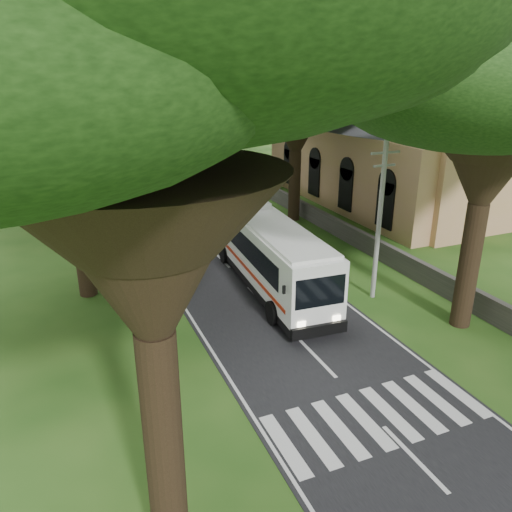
% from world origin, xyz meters
% --- Properties ---
extents(ground, '(140.00, 140.00, 0.00)m').
position_xyz_m(ground, '(0.00, 0.00, 0.00)').
color(ground, '#214915').
rests_on(ground, ground).
extents(road, '(8.00, 120.00, 0.04)m').
position_xyz_m(road, '(0.00, 25.00, 0.01)').
color(road, black).
rests_on(road, ground).
extents(crosswalk, '(8.00, 3.00, 0.01)m').
position_xyz_m(crosswalk, '(0.00, -2.00, 0.00)').
color(crosswalk, silver).
rests_on(crosswalk, ground).
extents(property_wall, '(0.35, 50.00, 1.20)m').
position_xyz_m(property_wall, '(9.00, 24.00, 0.60)').
color(property_wall, '#383533').
rests_on(property_wall, ground).
extents(church, '(14.00, 24.00, 11.60)m').
position_xyz_m(church, '(17.86, 21.55, 4.91)').
color(church, tan).
rests_on(church, ground).
extents(pole_near, '(1.60, 0.24, 8.00)m').
position_xyz_m(pole_near, '(5.50, 6.00, 4.18)').
color(pole_near, gray).
rests_on(pole_near, ground).
extents(pole_mid, '(1.60, 0.24, 8.00)m').
position_xyz_m(pole_mid, '(5.50, 26.00, 4.18)').
color(pole_mid, gray).
rests_on(pole_mid, ground).
extents(pole_far, '(1.60, 0.24, 8.00)m').
position_xyz_m(pole_far, '(5.50, 46.00, 4.18)').
color(pole_far, gray).
rests_on(pole_far, ground).
extents(tree_l_near, '(12.44, 12.44, 15.04)m').
position_xyz_m(tree_l_near, '(-7.50, -4.00, 12.17)').
color(tree_l_near, black).
rests_on(tree_l_near, ground).
extents(tree_l_mida, '(14.28, 14.28, 14.46)m').
position_xyz_m(tree_l_mida, '(-8.00, 12.00, 11.31)').
color(tree_l_mida, black).
rests_on(tree_l_mida, ground).
extents(tree_l_midb, '(12.71, 12.71, 15.12)m').
position_xyz_m(tree_l_midb, '(-7.50, 30.00, 12.21)').
color(tree_l_midb, black).
rests_on(tree_l_midb, ground).
extents(tree_l_far, '(14.76, 14.76, 14.21)m').
position_xyz_m(tree_l_far, '(-8.50, 48.00, 10.98)').
color(tree_l_far, black).
rests_on(tree_l_far, ground).
extents(tree_r_near, '(14.64, 14.64, 14.83)m').
position_xyz_m(tree_r_near, '(7.50, 2.00, 11.61)').
color(tree_r_near, black).
rests_on(tree_r_near, ground).
extents(tree_r_mida, '(14.62, 14.62, 13.76)m').
position_xyz_m(tree_r_mida, '(8.00, 20.00, 10.56)').
color(tree_r_mida, black).
rests_on(tree_r_mida, ground).
extents(tree_r_midb, '(14.87, 14.87, 13.67)m').
position_xyz_m(tree_r_midb, '(7.50, 38.00, 10.43)').
color(tree_r_midb, black).
rests_on(tree_r_midb, ground).
extents(tree_r_far, '(16.04, 16.04, 14.25)m').
position_xyz_m(tree_r_far, '(8.50, 56.00, 10.78)').
color(tree_r_far, black).
rests_on(tree_r_far, ground).
extents(coach_bus, '(3.51, 12.66, 3.69)m').
position_xyz_m(coach_bus, '(1.09, 9.49, 1.99)').
color(coach_bus, white).
rests_on(coach_bus, ground).
extents(distant_car_a, '(2.20, 3.84, 1.23)m').
position_xyz_m(distant_car_a, '(-2.48, 42.04, 0.65)').
color(distant_car_a, '#A09FA4').
rests_on(distant_car_a, road).
extents(distant_car_b, '(1.66, 3.85, 1.23)m').
position_xyz_m(distant_car_b, '(-2.03, 52.34, 0.65)').
color(distant_car_b, navy).
rests_on(distant_car_b, road).
extents(distant_car_c, '(2.48, 4.96, 1.39)m').
position_xyz_m(distant_car_c, '(2.70, 65.37, 0.72)').
color(distant_car_c, maroon).
rests_on(distant_car_c, road).
extents(pedestrian, '(0.46, 0.65, 1.65)m').
position_xyz_m(pedestrian, '(-8.18, 13.31, 0.83)').
color(pedestrian, black).
rests_on(pedestrian, ground).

